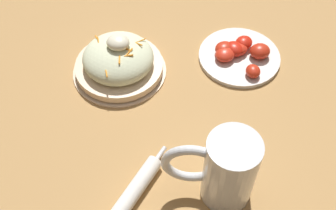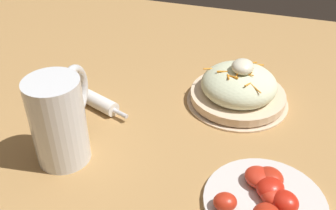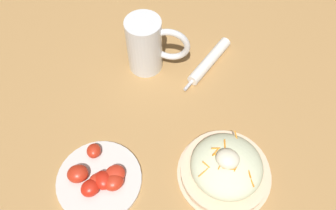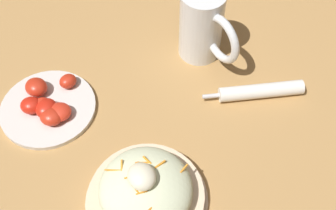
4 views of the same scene
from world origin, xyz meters
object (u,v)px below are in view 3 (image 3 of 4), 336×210
Objects in this scene: salad_plate at (226,168)px; tomato_plate at (99,178)px; beer_mug at (146,47)px; napkin_roll at (209,61)px.

salad_plate is 0.29m from tomato_plate.
salad_plate is 0.38m from beer_mug.
salad_plate is 1.29× the size of beer_mug.
beer_mug is at bearing -45.56° from salad_plate.
beer_mug reaches higher than salad_plate.
beer_mug is 0.18m from napkin_roll.
napkin_roll is at bearing -113.52° from tomato_plate.
beer_mug is at bearing 15.01° from napkin_roll.
beer_mug is 0.82× the size of napkin_roll.
salad_plate is 0.33m from napkin_roll.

